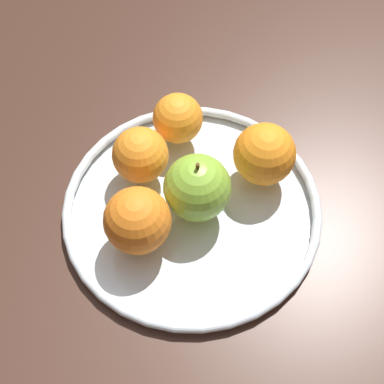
{
  "coord_description": "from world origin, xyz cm",
  "views": [
    {
      "loc": [
        4.52,
        -36.33,
        63.29
      ],
      "look_at": [
        0.0,
        0.0,
        4.8
      ],
      "focal_mm": 53.44,
      "sensor_mm": 36.0,
      "label": 1
    }
  ],
  "objects": [
    {
      "name": "orange_front_left",
      "position": [
        -3.23,
        10.87,
        5.12
      ],
      "size": [
        6.65,
        6.65,
        6.65
      ],
      "primitive_type": "sphere",
      "color": "orange",
      "rests_on": "fruit_bowl"
    },
    {
      "name": "orange_back_right",
      "position": [
        8.32,
        6.05,
        5.73
      ],
      "size": [
        7.87,
        7.87,
        7.87
      ],
      "primitive_type": "sphere",
      "color": "orange",
      "rests_on": "fruit_bowl"
    },
    {
      "name": "apple",
      "position": [
        0.63,
        0.11,
        5.91
      ],
      "size": [
        8.21,
        8.21,
        9.01
      ],
      "color": "#85BD37",
      "rests_on": "fruit_bowl"
    },
    {
      "name": "ground_plane",
      "position": [
        0.0,
        0.0,
        -2.0
      ],
      "size": [
        137.57,
        137.57,
        4.0
      ],
      "primitive_type": "cube",
      "color": "#3F271D"
    },
    {
      "name": "fruit_bowl",
      "position": [
        0.0,
        0.0,
        0.92
      ],
      "size": [
        32.74,
        32.74,
        1.8
      ],
      "color": "silver",
      "rests_on": "ground_plane"
    },
    {
      "name": "orange_back_left",
      "position": [
        -5.71,
        -5.25,
        5.79
      ],
      "size": [
        7.97,
        7.97,
        7.97
      ],
      "primitive_type": "sphere",
      "color": "orange",
      "rests_on": "fruit_bowl"
    },
    {
      "name": "orange_center",
      "position": [
        -7.04,
        4.28,
        5.37
      ],
      "size": [
        7.13,
        7.13,
        7.13
      ],
      "primitive_type": "sphere",
      "color": "orange",
      "rests_on": "fruit_bowl"
    }
  ]
}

